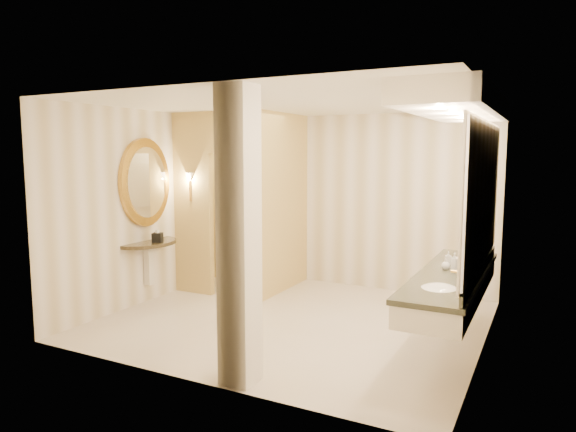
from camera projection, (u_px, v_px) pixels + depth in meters
The scene contains 16 objects.
floor at pixel (293, 320), 6.51m from camera, with size 4.50×4.50×0.00m, color beige.
ceiling at pixel (294, 103), 6.18m from camera, with size 4.50×4.50×0.00m, color white.
wall_back at pixel (350, 201), 8.11m from camera, with size 4.50×0.02×2.70m, color silver.
wall_front at pixel (194, 238), 4.58m from camera, with size 4.50×0.02×2.70m, color silver.
wall_left at pixel (154, 206), 7.36m from camera, with size 0.02×4.00×2.70m, color silver.
wall_right at pixel (487, 226), 5.32m from camera, with size 0.02×4.00×2.70m, color silver.
toilet_closet at pixel (255, 201), 7.70m from camera, with size 1.50×1.55×2.70m.
wall_sconce at pixel (190, 179), 7.55m from camera, with size 0.14×0.14×0.42m.
vanity at pixel (458, 200), 5.22m from camera, with size 0.75×2.75×2.09m.
console_shelf at pixel (146, 208), 7.17m from camera, with size 0.94×0.94×1.92m.
pillar at pixel (239, 238), 4.59m from camera, with size 0.30×0.30×2.70m, color silver.
tissue_box at pixel (157, 237), 7.12m from camera, with size 0.13×0.13×0.13m, color black.
toilet at pixel (272, 255), 8.58m from camera, with size 0.45×0.79×0.80m, color white.
soap_bottle_a at pixel (448, 258), 5.70m from camera, with size 0.06×0.07×0.14m, color beige.
soap_bottle_b at pixel (446, 264), 5.44m from camera, with size 0.09×0.09×0.12m, color silver.
soap_bottle_c at pixel (454, 262), 5.35m from camera, with size 0.08×0.08×0.20m, color #C6B28C.
Camera 1 is at (2.81, -5.64, 2.10)m, focal length 32.00 mm.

